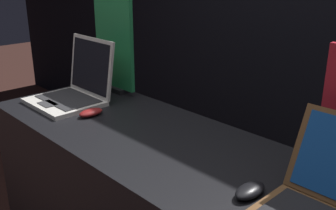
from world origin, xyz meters
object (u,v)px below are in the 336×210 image
laptop_front (75,88)px  mouse_front (91,112)px  promo_stand_front (114,48)px  mouse_back (250,190)px

laptop_front → mouse_front: size_ratio=2.97×
laptop_front → promo_stand_front: (0.00, 0.24, 0.16)m
laptop_front → mouse_back: bearing=-4.1°
laptop_front → promo_stand_front: 0.29m
mouse_back → laptop_front: bearing=175.9°
mouse_front → laptop_front: bearing=165.6°
promo_stand_front → laptop_front: bearing=-90.0°
mouse_front → promo_stand_front: (-0.21, 0.30, 0.21)m
laptop_front → mouse_front: laptop_front is taller
mouse_back → mouse_front: bearing=178.6°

